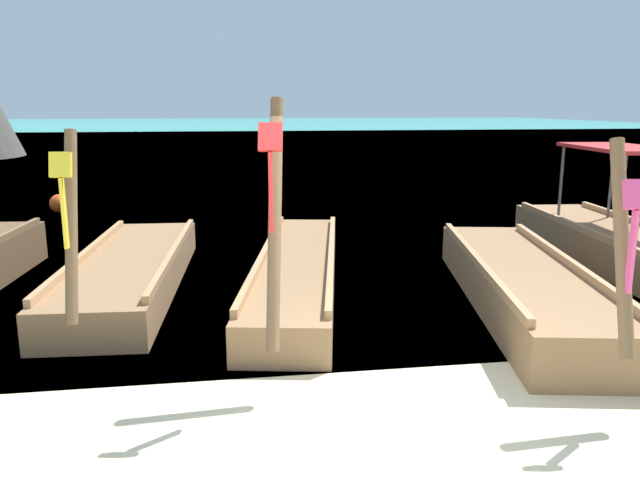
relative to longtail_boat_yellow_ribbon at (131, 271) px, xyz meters
name	(u,v)px	position (x,y,z in m)	size (l,w,h in m)	color
ground	(376,425)	(2.56, -4.38, -0.26)	(120.00, 120.00, 0.00)	beige
sea_water	(235,131)	(2.56, 56.69, -0.25)	(120.00, 120.00, 0.00)	#2DB29E
longtail_boat_yellow_ribbon	(131,271)	(0.00, 0.00, 0.00)	(1.60, 5.48, 2.37)	olive
longtail_boat_red_ribbon	(298,271)	(2.38, -0.32, 0.00)	(2.09, 6.56, 2.68)	olive
longtail_boat_pink_ribbon	(522,285)	(5.18, -1.64, 0.04)	(2.21, 5.74, 2.33)	olive
longtail_boat_turquoise_ribbon	(639,253)	(7.75, -0.38, 0.08)	(1.99, 7.38, 2.36)	olive
mooring_buoy_near	(59,203)	(-2.66, 6.94, -0.03)	(0.46, 0.46, 0.46)	#EA5119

